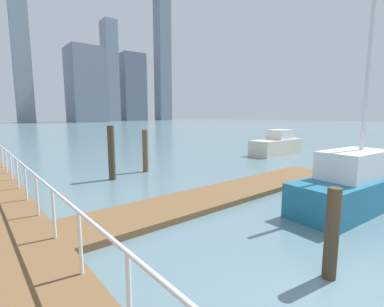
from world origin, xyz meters
name	(u,v)px	position (x,y,z in m)	size (l,w,h in m)	color
ground_plane	(53,159)	(0.00, 20.00, 0.00)	(300.00, 300.00, 0.00)	slate
floating_dock	(227,193)	(2.85, 6.52, 0.09)	(12.70, 2.00, 0.18)	brown
boardwalk_railing	(30,178)	(-3.15, 8.32, 1.24)	(0.06, 25.25, 1.08)	white
dock_piling_0	(332,234)	(0.46, 1.78, 0.84)	(0.24, 0.24, 1.69)	#473826
dock_piling_1	(145,151)	(2.70, 12.19, 1.10)	(0.29, 0.29, 2.20)	brown
dock_piling_3	(111,153)	(0.62, 11.61, 1.24)	(0.31, 0.31, 2.48)	#473826
moored_boat_1	(277,145)	(13.69, 11.50, 0.71)	(5.02, 1.80, 1.85)	beige
moored_boat_2	(357,185)	(5.11, 2.99, 0.73)	(5.77, 2.07, 6.82)	#1E6B8C
skyline_tower_3	(22,61)	(15.60, 132.66, 25.07)	(6.52, 7.80, 50.14)	#8C939E
skyline_tower_4	(86,85)	(36.95, 120.72, 15.61)	(13.96, 13.96, 31.22)	slate
skyline_tower_5	(110,72)	(54.58, 135.87, 24.77)	(6.19, 8.74, 49.54)	gray
skyline_tower_6	(133,88)	(68.94, 139.51, 18.12)	(12.41, 10.60, 36.24)	slate
skyline_tower_7	(163,56)	(89.93, 140.80, 37.75)	(8.18, 6.89, 75.50)	slate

